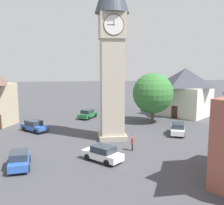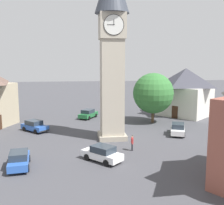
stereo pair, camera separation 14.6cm
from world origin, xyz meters
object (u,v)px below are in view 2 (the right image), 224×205
object	(u,v)px
car_white_side	(178,129)
pedestrian	(132,142)
car_red_corner	(102,153)
clock_tower	(112,34)
car_blue_kerb	(35,126)
tree	(153,93)
building_terrace_right	(185,91)
car_silver_kerb	(19,159)
car_black_far	(88,114)

from	to	relation	value
car_white_side	pedestrian	world-z (taller)	pedestrian
car_red_corner	clock_tower	bearing A→B (deg)	-104.55
car_blue_kerb	tree	distance (m)	18.36
building_terrace_right	car_silver_kerb	bearing A→B (deg)	40.89
car_red_corner	car_white_side	distance (m)	13.58
car_blue_kerb	building_terrace_right	world-z (taller)	building_terrace_right
car_silver_kerb	pedestrian	xyz separation A→B (m)	(-11.13, -3.24, 0.25)
car_red_corner	car_blue_kerb	bearing A→B (deg)	-56.90
car_red_corner	car_black_far	xyz separation A→B (m)	(0.39, -20.24, 0.00)
pedestrian	car_red_corner	bearing A→B (deg)	36.79
car_black_far	tree	bearing A→B (deg)	154.92
car_black_far	building_terrace_right	world-z (taller)	building_terrace_right
car_blue_kerb	car_silver_kerb	distance (m)	13.10
car_silver_kerb	car_black_far	size ratio (longest dim) A/B	0.98
car_blue_kerb	car_silver_kerb	world-z (taller)	same
car_silver_kerb	car_white_side	bearing A→B (deg)	-154.38
car_blue_kerb	tree	xyz separation A→B (m)	(-17.67, -3.13, 3.89)
car_white_side	car_black_far	bearing A→B (deg)	-47.04
clock_tower	car_black_far	xyz separation A→B (m)	(2.39, -12.55, -11.95)
car_silver_kerb	pedestrian	distance (m)	11.60
car_red_corner	car_silver_kerb	bearing A→B (deg)	4.66
building_terrace_right	pedestrian	bearing A→B (deg)	53.38
car_silver_kerb	building_terrace_right	size ratio (longest dim) A/B	0.39
clock_tower	car_black_far	bearing A→B (deg)	-79.23
car_silver_kerb	clock_tower	bearing A→B (deg)	-139.17
car_red_corner	tree	distance (m)	18.69
tree	building_terrace_right	bearing A→B (deg)	-145.75
car_blue_kerb	clock_tower	bearing A→B (deg)	154.75
car_black_far	tree	world-z (taller)	tree
clock_tower	tree	size ratio (longest dim) A/B	2.78
car_blue_kerb	tree	world-z (taller)	tree
car_blue_kerb	pedestrian	size ratio (longest dim) A/B	2.43
car_red_corner	car_black_far	bearing A→B (deg)	-88.90
car_red_corner	tree	bearing A→B (deg)	-121.45
car_silver_kerb	car_black_far	distance (m)	22.08
clock_tower	building_terrace_right	world-z (taller)	clock_tower
car_black_far	clock_tower	bearing A→B (deg)	100.77
building_terrace_right	car_black_far	bearing A→B (deg)	1.11
car_white_side	building_terrace_right	world-z (taller)	building_terrace_right
car_red_corner	building_terrace_right	world-z (taller)	building_terrace_right
car_black_far	tree	distance (m)	11.63
car_blue_kerb	pedestrian	world-z (taller)	pedestrian
car_white_side	tree	size ratio (longest dim) A/B	0.57
car_blue_kerb	tree	size ratio (longest dim) A/B	0.53
car_black_far	car_red_corner	bearing A→B (deg)	91.10
car_blue_kerb	pedestrian	distance (m)	15.25
clock_tower	tree	xyz separation A→B (m)	(-7.54, -7.90, -8.06)
car_blue_kerb	pedestrian	bearing A→B (deg)	139.76
building_terrace_right	car_red_corner	bearing A→B (deg)	50.69
pedestrian	car_silver_kerb	bearing A→B (deg)	16.25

